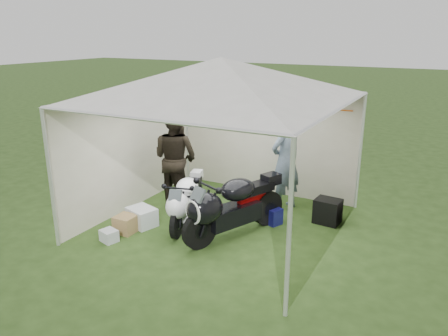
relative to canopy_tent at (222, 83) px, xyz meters
The scene contains 12 objects.
ground 2.58m from the canopy_tent, 89.22° to the right, with size 80.00×80.00×0.00m, color #263F15.
canopy_tent is the anchor object (origin of this frame).
motorcycle_white 2.19m from the canopy_tent, 147.25° to the right, with size 0.74×1.75×0.88m.
motorcycle_black 2.07m from the canopy_tent, 47.89° to the right, with size 1.10×2.03×1.06m.
paddock_stand 2.59m from the canopy_tent, 31.53° to the left, with size 0.41×0.25×0.30m, color #2928C4.
person_dark_jacket 2.03m from the canopy_tent, 163.87° to the left, with size 0.98×0.76×2.01m, color black.
person_blue_jacket 2.15m from the canopy_tent, 59.47° to the left, with size 0.73×0.48×1.99m, color slate.
equipment_box 3.05m from the canopy_tent, 29.52° to the left, with size 0.46×0.37×0.46m, color black.
crate_0 2.82m from the canopy_tent, 149.17° to the right, with size 0.50×0.39×0.34m, color silver.
crate_1 2.98m from the canopy_tent, 140.10° to the right, with size 0.34×0.34×0.31m, color olive.
crate_2 3.20m from the canopy_tent, 131.40° to the right, with size 0.28×0.23×0.20m, color #B8BCC3.
crate_3 2.92m from the canopy_tent, 148.22° to the right, with size 0.38×0.27×0.25m, color brown.
Camera 1 is at (3.52, -6.48, 3.40)m, focal length 35.00 mm.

